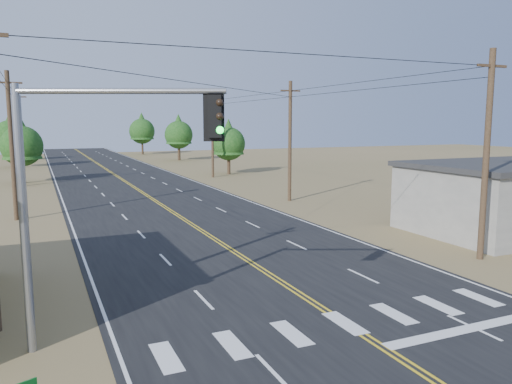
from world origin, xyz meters
TOP-DOWN VIEW (x-y plane):
  - road at (0.00, 30.00)m, footprint 15.00×200.00m
  - utility_pole_left_mid at (-10.50, 32.00)m, footprint 1.80×0.30m
  - utility_pole_left_far at (-10.50, 52.00)m, footprint 1.80×0.30m
  - utility_pole_right_near at (10.50, 12.00)m, footprint 1.80×0.30m
  - utility_pole_right_mid at (10.50, 32.00)m, footprint 1.80×0.30m
  - utility_pole_right_far at (10.50, 52.00)m, footprint 1.80×0.30m
  - signal_mast_left at (-7.96, 9.33)m, footprint 5.40×2.58m
  - tree_left_near at (-10.41, 54.98)m, footprint 4.42×4.42m
  - tree_left_mid at (-12.23, 76.67)m, footprint 4.92×4.92m
  - tree_left_far at (-11.78, 92.13)m, footprint 3.87×3.87m
  - tree_right_near at (13.61, 54.76)m, footprint 4.26×4.26m
  - tree_right_mid at (14.00, 80.43)m, footprint 4.87×4.87m
  - tree_right_far at (11.40, 99.76)m, footprint 5.22×5.22m

SIDE VIEW (x-z plane):
  - road at x=0.00m, z-range 0.00..0.02m
  - tree_left_far at x=-11.78m, z-range 0.72..7.17m
  - tree_right_near at x=13.61m, z-range 0.79..7.89m
  - tree_left_near at x=-10.41m, z-range 0.82..8.18m
  - tree_right_mid at x=14.00m, z-range 0.90..9.01m
  - tree_left_mid at x=-12.23m, z-range 0.92..9.12m
  - utility_pole_left_mid at x=-10.50m, z-range 0.12..10.12m
  - utility_pole_left_far at x=-10.50m, z-range 0.12..10.12m
  - utility_pole_right_near at x=10.50m, z-range 0.12..10.12m
  - utility_pole_right_mid at x=10.50m, z-range 0.12..10.12m
  - utility_pole_right_far at x=10.50m, z-range 0.12..10.12m
  - signal_mast_left at x=-7.96m, z-range 1.31..8.97m
  - tree_right_far at x=11.40m, z-range 0.97..9.68m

